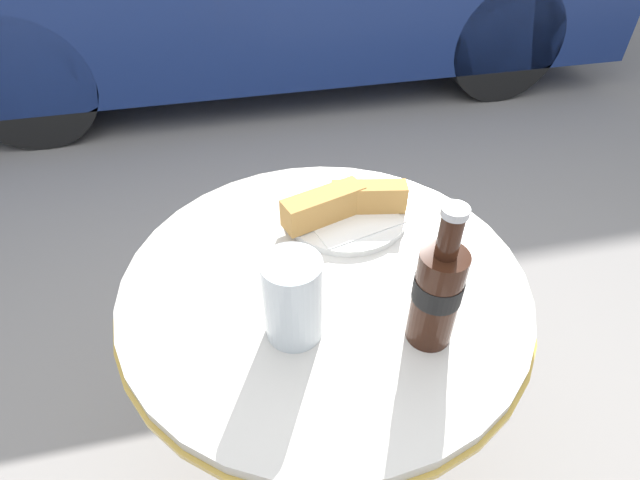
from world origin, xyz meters
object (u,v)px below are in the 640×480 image
cola_bottle_left (437,292)px  drinking_glass (293,302)px  bistro_table (324,360)px  lunch_plate_near (345,208)px

cola_bottle_left → drinking_glass: 0.18m
bistro_table → lunch_plate_near: 0.28m
drinking_glass → lunch_plate_near: drinking_glass is taller
drinking_glass → bistro_table: bearing=55.2°
cola_bottle_left → drinking_glass: (-0.18, 0.05, -0.03)m
bistro_table → cola_bottle_left: bearing=-50.5°
bistro_table → drinking_glass: (-0.06, -0.09, 0.27)m
bistro_table → lunch_plate_near: lunch_plate_near is taller
cola_bottle_left → lunch_plate_near: 0.28m
cola_bottle_left → lunch_plate_near: (-0.05, 0.27, -0.06)m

